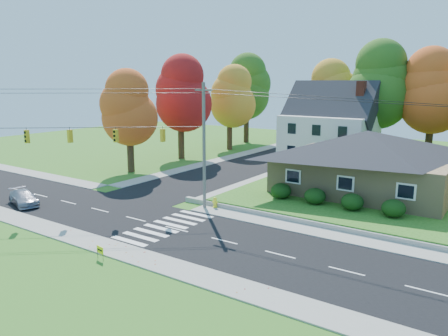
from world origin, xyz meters
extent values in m
plane|color=#3D7923|center=(0.00, 0.00, 0.00)|extent=(120.00, 120.00, 0.00)
cube|color=black|center=(0.00, 0.00, 0.01)|extent=(90.00, 8.00, 0.02)
cube|color=black|center=(-8.00, 26.00, 0.01)|extent=(8.00, 44.00, 0.02)
cube|color=#9C9A90|center=(0.00, 5.00, 0.04)|extent=(90.00, 2.00, 0.08)
cube|color=#9C9A90|center=(0.00, -5.00, 0.04)|extent=(90.00, 2.00, 0.08)
cube|color=#3D7923|center=(13.00, 21.00, 0.25)|extent=(30.00, 30.00, 0.50)
cube|color=tan|center=(8.00, 16.00, 2.10)|extent=(14.00, 10.00, 3.20)
pyramid|color=#26262B|center=(8.00, 16.00, 4.80)|extent=(14.60, 10.60, 2.20)
cube|color=silver|center=(0.00, 28.00, 3.30)|extent=(10.00, 8.00, 5.60)
pyramid|color=#26262B|center=(0.00, 28.00, 7.30)|extent=(10.40, 8.40, 2.40)
cube|color=brown|center=(3.50, 28.00, 5.30)|extent=(0.90, 0.90, 9.60)
ellipsoid|color=#163A10|center=(3.00, 9.80, 1.14)|extent=(1.70, 1.70, 1.27)
ellipsoid|color=#163A10|center=(6.00, 9.80, 1.14)|extent=(1.70, 1.70, 1.27)
ellipsoid|color=#163A10|center=(9.00, 9.80, 1.14)|extent=(1.70, 1.70, 1.27)
ellipsoid|color=#163A10|center=(12.00, 9.80, 1.14)|extent=(1.70, 1.70, 1.27)
cylinder|color=#666059|center=(-1.50, 5.20, 5.00)|extent=(0.26, 0.26, 10.00)
cube|color=#666059|center=(-1.50, 5.20, 9.40)|extent=(1.60, 0.12, 0.12)
cube|color=gold|center=(-12.00, -3.20, 5.95)|extent=(0.34, 0.26, 1.00)
cube|color=gold|center=(-9.50, -1.20, 5.95)|extent=(0.26, 0.34, 1.00)
cube|color=gold|center=(-6.80, 0.95, 5.95)|extent=(0.34, 0.26, 1.00)
cube|color=gold|center=(-4.00, 3.20, 5.95)|extent=(0.26, 0.34, 1.00)
cylinder|color=black|center=(-8.00, 0.00, 6.60)|extent=(13.02, 10.43, 0.04)
cylinder|color=#3F2A19|center=(-2.00, 34.00, 3.20)|extent=(0.80, 0.80, 5.40)
sphere|color=gold|center=(-2.00, 34.00, 7.10)|extent=(6.72, 6.72, 6.72)
sphere|color=gold|center=(-2.00, 34.00, 8.78)|extent=(5.91, 5.91, 5.91)
sphere|color=gold|center=(-2.00, 34.00, 10.46)|extent=(5.11, 5.11, 5.11)
cylinder|color=#3F2A19|center=(4.00, 33.00, 3.65)|extent=(0.86, 0.86, 6.30)
sphere|color=#35661C|center=(4.00, 33.00, 8.20)|extent=(7.84, 7.84, 7.84)
sphere|color=#35661C|center=(4.00, 33.00, 10.16)|extent=(6.90, 6.90, 6.90)
sphere|color=#35661C|center=(4.00, 33.00, 12.12)|extent=(5.96, 5.96, 5.96)
cylinder|color=#3F2A19|center=(10.00, 34.00, 3.43)|extent=(0.83, 0.83, 5.85)
sphere|color=#DC551E|center=(10.00, 34.00, 7.65)|extent=(7.28, 7.28, 7.28)
sphere|color=#DC551E|center=(10.00, 34.00, 9.47)|extent=(6.41, 6.41, 6.41)
sphere|color=#DC551E|center=(10.00, 34.00, 11.29)|extent=(5.53, 5.53, 5.53)
cylinder|color=#3F2A19|center=(-17.00, 12.00, 2.48)|extent=(0.77, 0.77, 4.95)
sphere|color=#DC551E|center=(-17.00, 12.00, 6.05)|extent=(6.16, 6.16, 6.16)
sphere|color=#DC551E|center=(-17.00, 12.00, 7.59)|extent=(5.42, 5.42, 5.42)
sphere|color=#DC551E|center=(-17.00, 12.00, 9.13)|extent=(4.68, 4.68, 4.68)
cylinder|color=#3F2A19|center=(-18.00, 22.00, 2.93)|extent=(0.83, 0.83, 5.85)
sphere|color=#AC1917|center=(-18.00, 22.00, 7.15)|extent=(7.28, 7.28, 7.28)
sphere|color=#AC1917|center=(-18.00, 22.00, 8.97)|extent=(6.41, 6.41, 6.41)
sphere|color=#AC1917|center=(-18.00, 22.00, 10.79)|extent=(5.53, 5.53, 5.53)
cylinder|color=#3F2A19|center=(-17.00, 32.00, 2.70)|extent=(0.80, 0.80, 5.40)
sphere|color=gold|center=(-17.00, 32.00, 6.60)|extent=(6.72, 6.72, 6.72)
sphere|color=gold|center=(-17.00, 32.00, 8.28)|extent=(5.91, 5.91, 5.91)
sphere|color=gold|center=(-17.00, 32.00, 9.96)|extent=(5.11, 5.11, 5.11)
cylinder|color=#3F2A19|center=(-19.00, 40.00, 3.15)|extent=(0.86, 0.86, 6.30)
sphere|color=#35661C|center=(-19.00, 40.00, 7.70)|extent=(7.84, 7.84, 7.84)
sphere|color=#35661C|center=(-19.00, 40.00, 9.66)|extent=(6.90, 6.90, 6.90)
sphere|color=#35661C|center=(-19.00, 40.00, 11.62)|extent=(5.96, 5.96, 5.96)
imported|color=#9798A5|center=(-14.39, -2.54, 0.61)|extent=(4.37, 2.77, 1.18)
imported|color=#AEADBD|center=(-8.64, 35.64, 0.74)|extent=(2.55, 4.60, 1.44)
cylinder|color=yellow|center=(-0.80, 5.67, 0.06)|extent=(0.41, 0.41, 0.11)
cylinder|color=yellow|center=(-0.80, 5.67, 0.40)|extent=(0.27, 0.27, 0.62)
sphere|color=yellow|center=(-0.80, 5.67, 0.77)|extent=(0.29, 0.29, 0.29)
cylinder|color=yellow|center=(-0.80, 5.67, 0.51)|extent=(0.52, 0.19, 0.14)
cylinder|color=black|center=(-0.44, -6.46, 0.27)|extent=(0.02, 0.02, 0.54)
cylinder|color=black|center=(0.03, -6.46, 0.27)|extent=(0.02, 0.02, 0.54)
cube|color=#FDFF0A|center=(-0.21, -6.46, 0.59)|extent=(0.64, 0.12, 0.43)
camera|label=1|loc=(19.00, -21.87, 10.10)|focal=35.00mm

